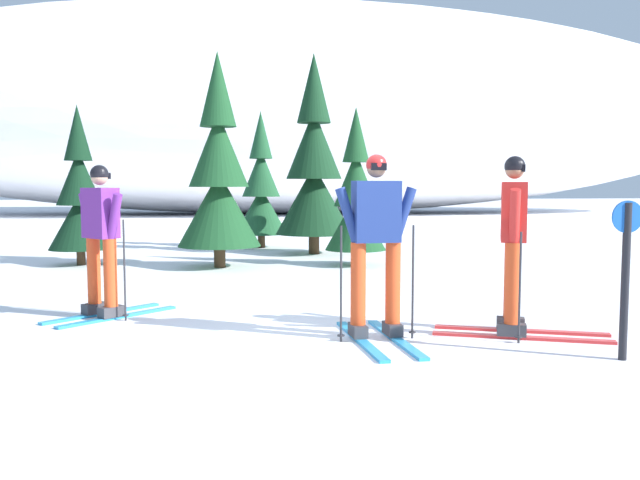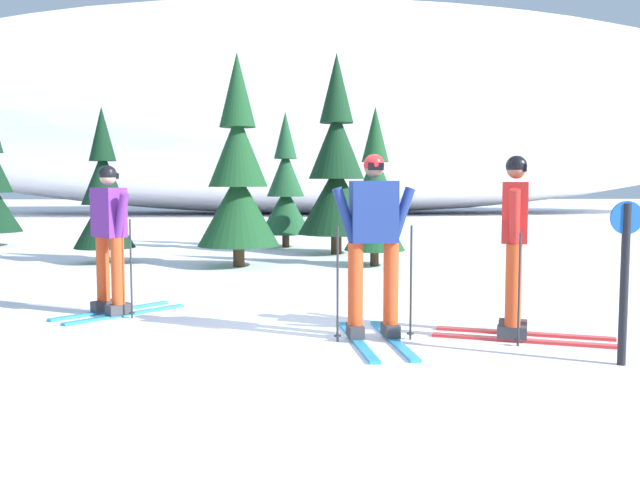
{
  "view_description": "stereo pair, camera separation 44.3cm",
  "coord_description": "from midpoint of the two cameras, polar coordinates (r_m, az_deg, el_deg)",
  "views": [
    {
      "loc": [
        -0.45,
        -6.88,
        1.54
      ],
      "look_at": [
        0.25,
        0.08,
        0.95
      ],
      "focal_mm": 37.87,
      "sensor_mm": 36.0,
      "label": 1
    },
    {
      "loc": [
        -0.01,
        -6.91,
        1.54
      ],
      "look_at": [
        0.25,
        0.08,
        0.95
      ],
      "focal_mm": 37.87,
      "sensor_mm": 36.0,
      "label": 2
    }
  ],
  "objects": [
    {
      "name": "pine_tree_center_left",
      "position": [
        12.47,
        -5.93,
        5.23
      ],
      "size": [
        1.51,
        1.51,
        3.92
      ],
      "color": "#47301E",
      "rests_on": "ground"
    },
    {
      "name": "trail_marker_post",
      "position": [
        6.31,
        26.21,
        -2.47
      ],
      "size": [
        0.28,
        0.07,
        1.39
      ],
      "color": "black",
      "rests_on": "ground"
    },
    {
      "name": "pine_tree_left",
      "position": [
        13.53,
        -16.93,
        3.4
      ],
      "size": [
        1.16,
        1.16,
        3.01
      ],
      "color": "#47301E",
      "rests_on": "ground"
    },
    {
      "name": "skier_red_jacket",
      "position": [
        6.99,
        17.94,
        -0.26
      ],
      "size": [
        1.79,
        0.99,
        1.81
      ],
      "color": "red",
      "rests_on": "ground"
    },
    {
      "name": "snow_ridge_background",
      "position": [
        35.09,
        -0.38,
        10.94
      ],
      "size": [
        49.45,
        14.33,
        10.6
      ],
      "primitive_type": "ellipsoid",
      "color": "white",
      "rests_on": "ground"
    },
    {
      "name": "pine_tree_far_right",
      "position": [
        12.6,
        5.66,
        3.4
      ],
      "size": [
        1.14,
        1.14,
        2.96
      ],
      "color": "#47301E",
      "rests_on": "ground"
    },
    {
      "name": "skier_purple_jacket",
      "position": [
        8.13,
        -15.85,
        0.25
      ],
      "size": [
        1.39,
        1.41,
        1.75
      ],
      "color": "#2893CC",
      "rests_on": "ground"
    },
    {
      "name": "ground_plane",
      "position": [
        7.07,
        -0.21,
        -7.76
      ],
      "size": [
        120.0,
        120.0,
        0.0
      ],
      "primitive_type": "plane",
      "color": "white"
    },
    {
      "name": "pine_tree_right",
      "position": [
        14.72,
        2.26,
        5.88
      ],
      "size": [
        1.68,
        1.68,
        4.35
      ],
      "color": "#47301E",
      "rests_on": "ground"
    },
    {
      "name": "skier_navy_jacket",
      "position": [
        6.61,
        6.47,
        -0.14
      ],
      "size": [
        0.83,
        1.69,
        1.82
      ],
      "color": "#2893CC",
      "rests_on": "ground"
    },
    {
      "name": "pine_tree_center_right",
      "position": [
        16.25,
        -2.15,
        4.17
      ],
      "size": [
        1.26,
        1.26,
        3.26
      ],
      "color": "#47301E",
      "rests_on": "ground"
    }
  ]
}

